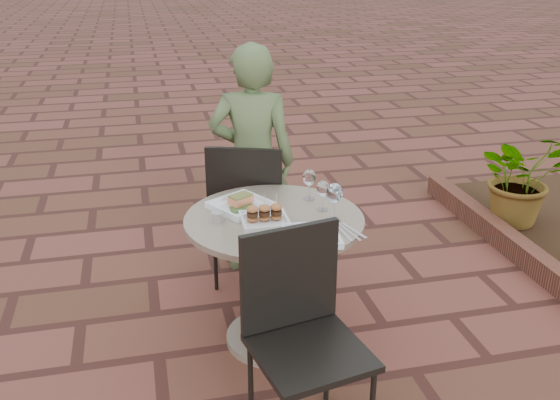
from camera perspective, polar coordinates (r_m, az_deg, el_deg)
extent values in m
plane|color=brown|center=(3.51, 3.02, -12.25)|extent=(60.00, 60.00, 0.00)
cylinder|color=gray|center=(3.46, -0.49, -12.36)|extent=(0.52, 0.52, 0.04)
cylinder|color=gray|center=(3.28, -0.51, -7.64)|extent=(0.08, 0.08, 0.70)
cylinder|color=tan|center=(3.12, -0.54, -1.83)|extent=(0.90, 0.90, 0.03)
cube|color=black|center=(3.86, -2.70, -1.14)|extent=(0.57, 0.57, 0.03)
cube|color=black|center=(3.59, -3.31, 1.24)|extent=(0.42, 0.18, 0.46)
cylinder|color=black|center=(4.10, 0.43, -3.15)|extent=(0.02, 0.02, 0.44)
cylinder|color=black|center=(4.16, -4.78, -2.86)|extent=(0.02, 0.02, 0.44)
cylinder|color=black|center=(3.77, -0.26, -5.65)|extent=(0.02, 0.02, 0.44)
cylinder|color=black|center=(3.83, -5.93, -5.28)|extent=(0.02, 0.02, 0.44)
cube|color=black|center=(2.62, 2.77, -13.75)|extent=(0.52, 0.52, 0.03)
cube|color=black|center=(2.64, 0.89, -7.03)|extent=(0.44, 0.12, 0.46)
cylinder|color=black|center=(2.84, -2.70, -16.36)|extent=(0.02, 0.02, 0.44)
cylinder|color=black|center=(2.97, 4.35, -14.43)|extent=(0.02, 0.02, 0.44)
imported|color=#475931|center=(3.88, -2.55, 3.52)|extent=(0.61, 0.48, 1.47)
cube|color=white|center=(3.22, -3.60, -0.62)|extent=(0.36, 0.36, 0.01)
cube|color=#EB7E53|center=(3.21, -3.61, 0.00)|extent=(0.14, 0.12, 0.04)
cube|color=brown|center=(3.20, -3.62, 0.40)|extent=(0.13, 0.12, 0.01)
cube|color=white|center=(3.05, -1.43, -1.99)|extent=(0.23, 0.23, 0.01)
cube|color=white|center=(2.89, 2.88, -3.47)|extent=(0.27, 0.27, 0.01)
ellipsoid|color=#C35078|center=(2.82, 2.43, -3.80)|extent=(0.05, 0.04, 0.02)
cylinder|color=white|center=(3.09, 4.93, -1.79)|extent=(0.07, 0.07, 0.00)
cylinder|color=white|center=(3.07, 4.95, -1.02)|extent=(0.01, 0.01, 0.09)
ellipsoid|color=white|center=(3.03, 5.01, 0.61)|extent=(0.08, 0.08, 0.10)
cylinder|color=white|center=(3.04, 5.01, 0.51)|extent=(0.06, 0.06, 0.05)
cylinder|color=white|center=(3.33, 2.66, 0.13)|extent=(0.06, 0.06, 0.00)
cylinder|color=white|center=(3.32, 2.67, 0.75)|extent=(0.01, 0.01, 0.07)
ellipsoid|color=white|center=(3.29, 2.70, 2.07)|extent=(0.07, 0.07, 0.09)
cylinder|color=white|center=(3.20, 3.89, -0.87)|extent=(0.06, 0.06, 0.00)
cylinder|color=white|center=(3.19, 3.91, -0.25)|extent=(0.01, 0.01, 0.07)
ellipsoid|color=white|center=(3.16, 3.94, 1.05)|extent=(0.07, 0.07, 0.08)
cylinder|color=silver|center=(3.07, -5.69, -1.53)|extent=(0.09, 0.09, 0.05)
cube|color=brown|center=(4.36, 22.65, -5.57)|extent=(0.12, 3.00, 0.15)
imported|color=#33662D|center=(4.87, 21.21, 2.01)|extent=(0.68, 0.60, 0.72)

